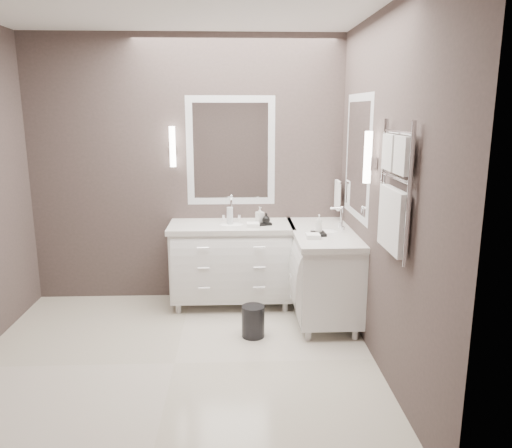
{
  "coord_description": "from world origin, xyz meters",
  "views": [
    {
      "loc": [
        0.5,
        -3.62,
        1.96
      ],
      "look_at": [
        0.68,
        0.7,
        0.97
      ],
      "focal_mm": 35.0,
      "sensor_mm": 36.0,
      "label": 1
    }
  ],
  "objects_px": {
    "vanity_back": "(232,259)",
    "waste_bin": "(253,321)",
    "vanity_right": "(323,268)",
    "towel_ladder": "(394,197)"
  },
  "relations": [
    {
      "from": "vanity_back",
      "to": "waste_bin",
      "type": "height_order",
      "value": "vanity_back"
    },
    {
      "from": "vanity_back",
      "to": "waste_bin",
      "type": "distance_m",
      "value": 0.86
    },
    {
      "from": "vanity_right",
      "to": "towel_ladder",
      "type": "bearing_deg",
      "value": -80.16
    },
    {
      "from": "vanity_back",
      "to": "towel_ladder",
      "type": "relative_size",
      "value": 1.38
    },
    {
      "from": "vanity_back",
      "to": "waste_bin",
      "type": "xyz_separation_m",
      "value": [
        0.19,
        -0.76,
        -0.34
      ]
    },
    {
      "from": "towel_ladder",
      "to": "vanity_right",
      "type": "bearing_deg",
      "value": 99.84
    },
    {
      "from": "waste_bin",
      "to": "vanity_right",
      "type": "bearing_deg",
      "value": 32.7
    },
    {
      "from": "vanity_right",
      "to": "waste_bin",
      "type": "xyz_separation_m",
      "value": [
        -0.68,
        -0.44,
        -0.34
      ]
    },
    {
      "from": "vanity_back",
      "to": "towel_ladder",
      "type": "distance_m",
      "value": 2.16
    },
    {
      "from": "vanity_back",
      "to": "towel_ladder",
      "type": "bearing_deg",
      "value": -55.9
    }
  ]
}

